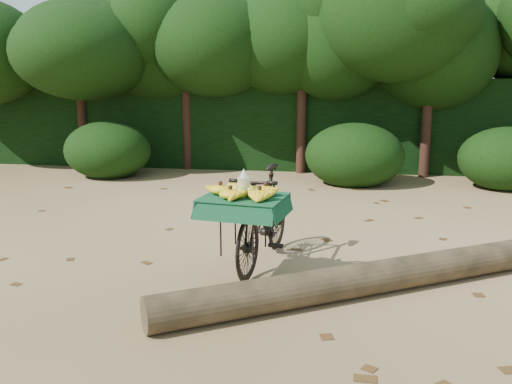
# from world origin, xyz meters

# --- Properties ---
(ground) EXTENTS (80.00, 80.00, 0.00)m
(ground) POSITION_xyz_m (0.00, 0.00, 0.00)
(ground) COLOR tan
(ground) RESTS_ON ground
(vendor_bicycle) EXTENTS (0.83, 1.77, 0.98)m
(vendor_bicycle) POSITION_xyz_m (0.54, -0.03, 0.50)
(vendor_bicycle) COLOR black
(vendor_bicycle) RESTS_ON ground
(fallen_log) EXTENTS (3.51, 2.33, 0.29)m
(fallen_log) POSITION_xyz_m (1.59, -0.60, 0.14)
(fallen_log) COLOR brown
(fallen_log) RESTS_ON ground
(hedge_backdrop) EXTENTS (26.00, 1.80, 1.80)m
(hedge_backdrop) POSITION_xyz_m (0.00, 6.30, 0.90)
(hedge_backdrop) COLOR black
(hedge_backdrop) RESTS_ON ground
(tree_row) EXTENTS (14.50, 2.00, 4.00)m
(tree_row) POSITION_xyz_m (-0.65, 5.50, 2.00)
(tree_row) COLOR black
(tree_row) RESTS_ON ground
(bush_clumps) EXTENTS (8.80, 1.70, 0.90)m
(bush_clumps) POSITION_xyz_m (0.50, 4.30, 0.45)
(bush_clumps) COLOR black
(bush_clumps) RESTS_ON ground
(leaf_litter) EXTENTS (7.00, 7.30, 0.01)m
(leaf_litter) POSITION_xyz_m (0.00, 0.65, 0.01)
(leaf_litter) COLOR #4E3115
(leaf_litter) RESTS_ON ground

